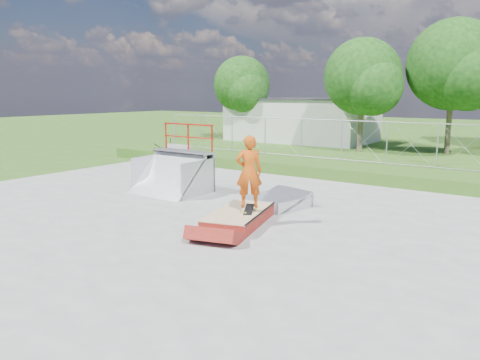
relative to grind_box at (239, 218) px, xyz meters
The scene contains 14 objects.
ground 1.50m from the grind_box, 145.47° to the right, with size 120.00×120.00×0.00m, color #2A5719.
concrete_pad 1.50m from the grind_box, 145.47° to the right, with size 20.00×16.00×0.04m, color gray.
grass_berm 8.74m from the grind_box, 98.08° to the left, with size 24.00×3.00×0.50m, color #2A5719.
grind_box is the anchor object (origin of this frame).
quarter_pipe 4.74m from the grind_box, 156.13° to the left, with size 2.38×2.01×2.38m, color #AEB0B7, non-canonical shape.
flat_bank_ramp 2.30m from the grind_box, 93.65° to the left, with size 1.50×1.60×0.46m, color #AEB0B7, non-canonical shape.
skateboard 0.35m from the grind_box, 25.47° to the left, with size 0.22×0.80×0.02m, color black.
skater 1.21m from the grind_box, 25.47° to the left, with size 0.69×0.45×1.90m, color #C74A0E.
concrete_stairs 12.51m from the grind_box, 141.08° to the left, with size 1.50×1.60×0.80m, color gray, non-canonical shape.
chain_link_fence 9.81m from the grind_box, 97.25° to the left, with size 20.00×0.06×1.80m, color #9B9DA4, non-canonical shape.
utility_building_flat 23.12m from the grind_box, 113.57° to the left, with size 10.00×6.00×3.00m, color #BBBBB6.
tree_left_near 17.72m from the grind_box, 99.95° to the left, with size 4.76×4.48×6.65m.
tree_center 19.59m from the grind_box, 85.31° to the left, with size 5.44×5.12×7.60m.
tree_left_far 23.32m from the grind_box, 124.37° to the left, with size 4.42×4.16×6.18m.
Camera 1 is at (8.15, -8.99, 3.45)m, focal length 35.00 mm.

